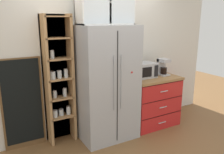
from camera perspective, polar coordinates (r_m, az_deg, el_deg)
The scene contains 12 objects.
ground_plane at distance 4.05m, azimuth -1.18°, elevation -14.17°, with size 10.58×10.58×0.00m, color brown.
wall_back_cream at distance 3.97m, azimuth -4.02°, elevation 4.78°, with size 4.89×0.10×2.55m, color silver.
refrigerator at distance 3.71m, azimuth -1.34°, elevation -1.56°, with size 0.90×0.70×1.83m.
pantry_shelf_column at distance 3.68m, azimuth -13.03°, elevation -0.65°, with size 0.46×0.28×1.99m.
counter_cabinet at distance 4.37m, azimuth 9.60°, elevation -5.66°, with size 0.93×0.67×0.90m.
microwave at distance 4.14m, azimuth 7.57°, elevation 1.67°, with size 0.44×0.33×0.26m.
coffee_maker at distance 4.36m, azimuth 12.33°, elevation 2.45°, with size 0.17×0.20×0.31m.
mug_cream at distance 4.23m, azimuth 9.81°, elevation 0.75°, with size 0.12×0.09×0.10m.
mug_navy at distance 4.26m, azimuth 9.49°, elevation 0.75°, with size 0.12×0.08×0.08m.
bottle_green at distance 4.29m, azimuth 9.08°, elevation 1.75°, with size 0.06×0.06×0.25m.
upper_cabinet at distance 3.62m, azimuth -1.83°, elevation 17.74°, with size 0.86×0.32×0.64m.
chalkboard_menu at distance 3.70m, azimuth -21.11°, elevation -6.14°, with size 0.60×0.04×1.38m.
Camera 1 is at (-1.68, -3.14, 1.93)m, focal length 37.20 mm.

